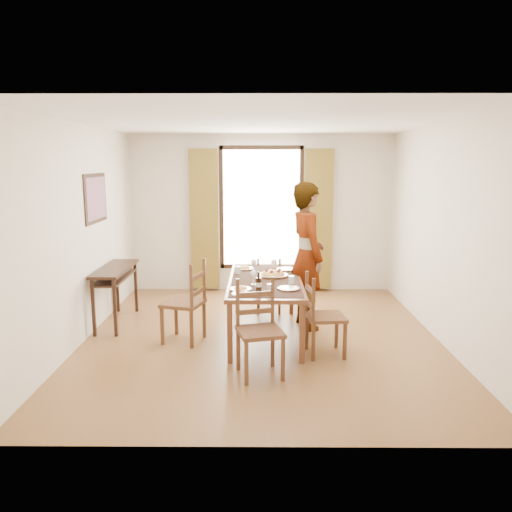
{
  "coord_description": "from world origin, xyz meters",
  "views": [
    {
      "loc": [
        -0.03,
        -6.11,
        2.23
      ],
      "look_at": [
        -0.08,
        0.4,
        1.0
      ],
      "focal_mm": 35.0,
      "sensor_mm": 36.0,
      "label": 1
    }
  ],
  "objects_px": {
    "console_table": "(115,275)",
    "pasta_platter": "(273,272)",
    "dining_table": "(265,283)",
    "man": "(307,256)"
  },
  "relations": [
    {
      "from": "dining_table",
      "to": "man",
      "type": "distance_m",
      "value": 0.74
    },
    {
      "from": "dining_table",
      "to": "pasta_platter",
      "type": "bearing_deg",
      "value": 53.54
    },
    {
      "from": "dining_table",
      "to": "pasta_platter",
      "type": "distance_m",
      "value": 0.21
    },
    {
      "from": "console_table",
      "to": "man",
      "type": "distance_m",
      "value": 2.66
    },
    {
      "from": "console_table",
      "to": "pasta_platter",
      "type": "relative_size",
      "value": 3.0
    },
    {
      "from": "console_table",
      "to": "dining_table",
      "type": "bearing_deg",
      "value": -12.93
    },
    {
      "from": "console_table",
      "to": "dining_table",
      "type": "height_order",
      "value": "console_table"
    },
    {
      "from": "console_table",
      "to": "dining_table",
      "type": "relative_size",
      "value": 0.6
    },
    {
      "from": "man",
      "to": "pasta_platter",
      "type": "relative_size",
      "value": 4.94
    },
    {
      "from": "dining_table",
      "to": "man",
      "type": "bearing_deg",
      "value": 32.53
    }
  ]
}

